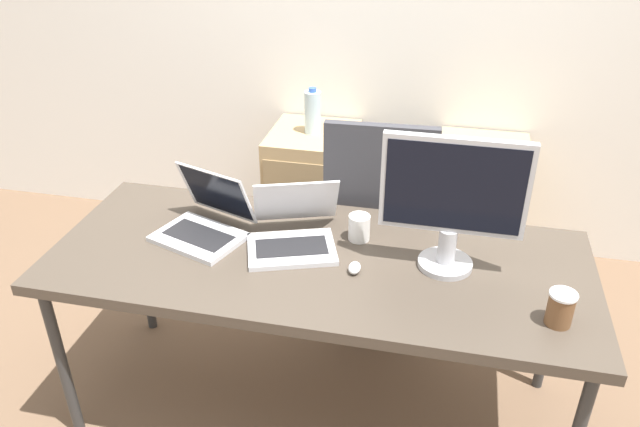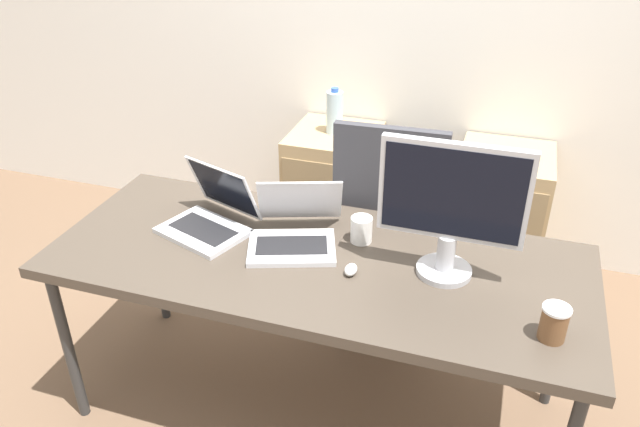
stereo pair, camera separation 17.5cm
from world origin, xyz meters
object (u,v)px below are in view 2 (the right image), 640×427
Objects in this scene: monitor at (451,206)px; mouse at (351,270)px; laptop_right at (295,231)px; coffee_cup_white at (361,230)px; coffee_cup_brown at (554,323)px; water_bottle at (335,112)px; cabinet_left at (333,193)px; office_chair at (391,250)px; cabinet_right at (498,218)px; laptop_left at (210,216)px.

monitor reaches higher than mouse.
laptop_right is at bearing 177.25° from monitor.
coffee_cup_white is 0.73m from coffee_cup_brown.
monitor is at bearing -57.18° from water_bottle.
coffee_cup_white is (-0.31, 0.11, -0.20)m from monitor.
office_chair is at bearing -49.98° from cabinet_left.
mouse is at bearing -84.60° from coffee_cup_white.
monitor reaches higher than coffee_cup_brown.
coffee_cup_white is (0.40, -0.99, 0.42)m from cabinet_left.
water_bottle reaches higher than cabinet_left.
office_chair is 0.78m from water_bottle.
water_bottle reaches higher than cabinet_right.
cabinet_right is 1.33m from mouse.
office_chair is 0.63m from coffee_cup_white.
office_chair is 0.89m from monitor.
monitor is 0.39m from mouse.
water_bottle is 3.74× the size of mouse.
laptop_left is at bearing -97.80° from cabinet_left.
water_bottle reaches higher than coffee_cup_white.
water_bottle is 2.46× the size of coffee_cup_white.
cabinet_right is 6.39× the size of coffee_cup_brown.
cabinet_left is 1.17m from laptop_right.
laptop_left is (-0.15, -1.08, -0.03)m from water_bottle.
cabinet_right is 1.27m from monitor.
coffee_cup_brown is (1.05, -1.33, -0.03)m from water_bottle.
laptop_left is 0.58m from mouse.
monitor is at bearing -18.95° from coffee_cup_white.
mouse is (0.42, -1.20, 0.39)m from cabinet_left.
office_chair is at bearing 45.14° from laptop_left.
coffee_cup_brown is (1.05, -1.33, 0.43)m from cabinet_left.
coffee_cup_brown is (0.19, -1.33, 0.43)m from cabinet_right.
coffee_cup_white is at bearing -92.39° from office_chair.
coffee_cup_white is (-0.02, 0.21, 0.03)m from mouse.
water_bottle is 1.09m from laptop_left.
cabinet_right is at bearing 65.42° from coffee_cup_white.
laptop_right is at bearing 0.27° from laptop_left.
cabinet_right is 1.72× the size of laptop_right.
mouse is at bearing -70.67° from water_bottle.
water_bottle reaches higher than mouse.
cabinet_left is 1.15m from coffee_cup_white.
cabinet_left is at bearing 180.00° from cabinet_right.
water_bottle is (-0.42, 0.51, 0.42)m from office_chair.
cabinet_right is 1.34m from laptop_right.
laptop_right is 0.57m from monitor.
mouse is (-0.29, -0.10, -0.24)m from monitor.
coffee_cup_white is at bearing -68.02° from water_bottle.
mouse is at bearing -70.63° from cabinet_left.
mouse is (0.57, -0.12, -0.03)m from laptop_left.
mouse is at bearing -27.36° from laptop_right.
laptop_right is 0.87× the size of monitor.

